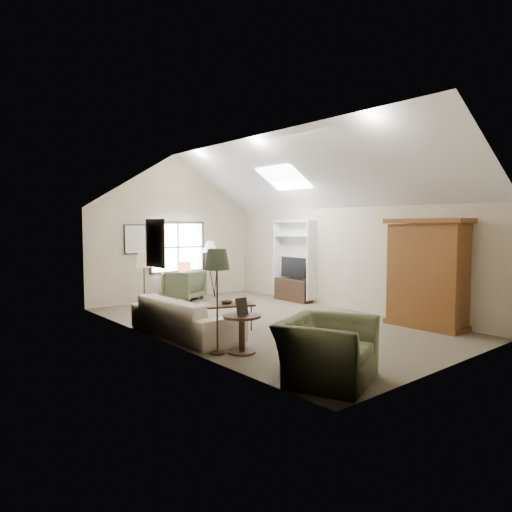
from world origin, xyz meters
TOP-DOWN VIEW (x-y plane):
  - room_shell at (0.00, 0.00)m, footprint 5.01×8.01m
  - window at (0.10, 3.96)m, footprint 1.72×0.08m
  - skylight at (1.30, 0.90)m, footprint 0.80×1.20m
  - wall_art at (-1.88, 1.94)m, footprint 1.97×3.71m
  - armoire at (2.18, -2.40)m, footprint 0.60×1.50m
  - tv_alcove at (2.34, 1.60)m, footprint 0.32×1.30m
  - media_console at (2.32, 1.60)m, footprint 0.34×1.18m
  - tv_panel at (2.32, 1.60)m, footprint 0.05×0.90m
  - sofa at (-1.96, 0.13)m, footprint 1.06×2.52m
  - armchair_near at (-1.80, -3.24)m, footprint 1.61×1.52m
  - armchair_far at (0.15, 3.70)m, footprint 1.19×1.20m
  - coffee_table at (-1.09, -0.00)m, footprint 1.17×0.91m
  - bowl at (-1.09, -0.00)m, footprint 0.32×0.32m
  - side_table at (-1.86, -1.47)m, footprint 0.65×0.65m
  - side_chair at (0.26, 3.70)m, footprint 0.42×0.42m
  - tripod_lamp at (1.02, 3.70)m, footprint 0.51×0.51m
  - dark_lamp at (-2.20, -1.27)m, footprint 0.43×0.43m
  - tan_lamp at (-2.20, 1.33)m, footprint 0.32×0.32m

SIDE VIEW (x-z plane):
  - coffee_table at x=-1.09m, z-range 0.00..0.52m
  - media_console at x=2.32m, z-range 0.00..0.60m
  - side_table at x=-1.86m, z-range 0.00..0.62m
  - sofa at x=-1.96m, z-range 0.00..0.73m
  - armchair_near at x=-1.80m, z-range 0.00..0.83m
  - armchair_far at x=0.15m, z-range 0.00..0.84m
  - side_chair at x=0.26m, z-range 0.00..1.04m
  - bowl at x=-1.09m, z-range 0.52..0.59m
  - tan_lamp at x=-2.20m, z-range 0.00..1.56m
  - tripod_lamp at x=1.02m, z-range 0.00..1.64m
  - dark_lamp at x=-2.20m, z-range 0.00..1.74m
  - tv_panel at x=2.32m, z-range 0.65..1.20m
  - armoire at x=2.18m, z-range 0.00..2.20m
  - tv_alcove at x=2.34m, z-range 0.10..2.20m
  - window at x=0.10m, z-range 0.74..2.16m
  - wall_art at x=-1.88m, z-range 1.29..2.17m
  - room_shell at x=0.00m, z-range 1.21..5.21m
  - skylight at x=1.30m, z-range 2.96..3.48m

